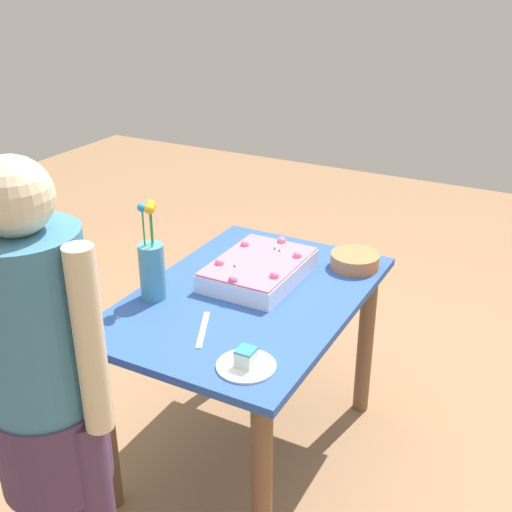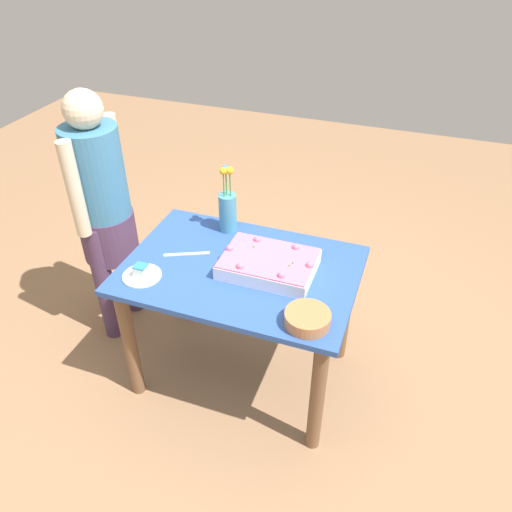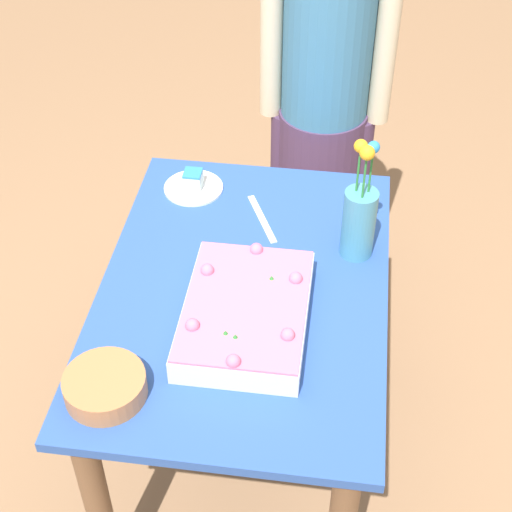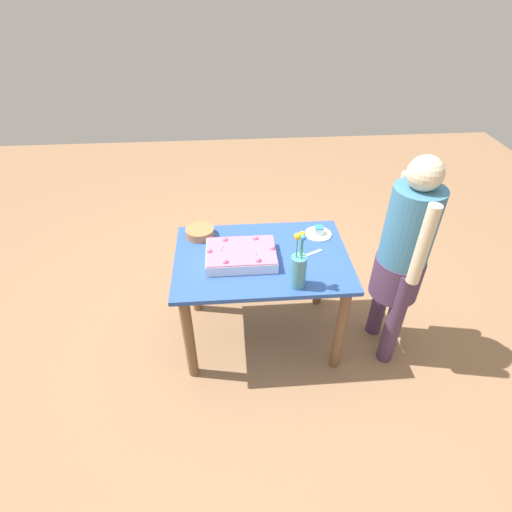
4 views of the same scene
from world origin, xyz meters
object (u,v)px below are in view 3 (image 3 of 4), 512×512
Objects in this scene: person_standing at (325,97)px; serving_plate_with_slice at (193,185)px; sheet_cake at (246,313)px; flower_vase at (359,218)px; cake_knife at (262,219)px; fruit_bowl at (105,386)px.

serving_plate_with_slice is at bearing -39.97° from person_standing.
person_standing is at bearing 172.73° from sheet_cake.
serving_plate_with_slice is (-0.56, -0.25, -0.02)m from sheet_cake.
person_standing reaches higher than flower_vase.
sheet_cake is at bearing 156.84° from cake_knife.
sheet_cake reaches higher than cake_knife.
person_standing is at bearing -168.17° from flower_vase.
person_standing is (-0.69, -0.14, -0.03)m from flower_vase.
sheet_cake is at bearing 132.57° from fruit_bowl.
flower_vase is 0.70m from person_standing.
person_standing reaches higher than sheet_cake.
person_standing is at bearing -39.17° from cake_knife.
cake_knife is 0.76m from fruit_bowl.
serving_plate_with_slice is 0.26m from cake_knife.
sheet_cake is 2.38× the size of serving_plate_with_slice.
fruit_bowl is (0.71, -0.28, 0.03)m from cake_knife.
sheet_cake is 1.02m from person_standing.
cake_knife is at bearing -111.39° from flower_vase.
sheet_cake is 0.40m from fruit_bowl.
fruit_bowl is at bearing -18.42° from person_standing.
person_standing is at bearing 161.58° from fruit_bowl.
person_standing is at bearing 140.03° from serving_plate_with_slice.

